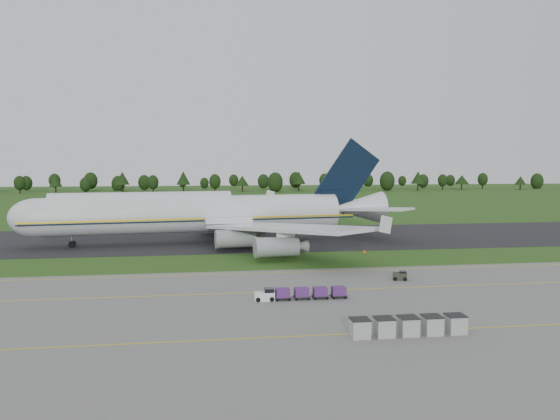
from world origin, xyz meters
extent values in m
plane|color=#264A16|center=(0.00, 0.00, 0.00)|extent=(600.00, 600.00, 0.00)
cube|color=slate|center=(0.00, -34.00, 0.03)|extent=(300.00, 52.00, 0.06)
cube|color=black|center=(0.00, 28.00, 0.04)|extent=(300.00, 40.00, 0.08)
cube|color=gold|center=(0.00, -22.00, 0.07)|extent=(300.00, 0.25, 0.01)
cube|color=gold|center=(0.00, -40.00, 0.07)|extent=(300.00, 0.20, 0.01)
cube|color=gold|center=(0.00, -10.00, 0.07)|extent=(120.00, 0.20, 0.01)
cylinder|color=black|center=(-110.63, 214.68, 1.83)|extent=(0.70, 0.70, 3.65)
sphere|color=#1F3713|center=(-110.63, 214.68, 5.58)|extent=(5.95, 5.95, 5.95)
cylinder|color=black|center=(-93.02, 216.59, 1.74)|extent=(0.70, 0.70, 3.49)
cone|color=#1F3713|center=(-93.02, 216.59, 6.58)|extent=(6.80, 6.80, 6.20)
cylinder|color=black|center=(-78.18, 219.45, 1.46)|extent=(0.70, 0.70, 2.93)
sphere|color=#1F3713|center=(-78.18, 219.45, 4.48)|extent=(6.14, 6.14, 6.14)
cylinder|color=black|center=(-59.04, 222.99, 2.05)|extent=(0.70, 0.70, 4.10)
cone|color=#1F3713|center=(-59.04, 222.99, 7.75)|extent=(7.68, 7.68, 7.29)
cylinder|color=black|center=(-41.65, 214.19, 1.86)|extent=(0.70, 0.70, 3.72)
sphere|color=#1F3713|center=(-41.65, 214.19, 5.69)|extent=(6.05, 6.05, 6.05)
cylinder|color=black|center=(-25.34, 215.44, 2.10)|extent=(0.70, 0.70, 4.20)
cone|color=#1F3713|center=(-25.34, 215.44, 7.93)|extent=(7.54, 7.54, 7.46)
cylinder|color=black|center=(-8.02, 216.06, 1.92)|extent=(0.70, 0.70, 3.83)
sphere|color=#1F3713|center=(-8.02, 216.06, 5.85)|extent=(6.49, 6.49, 6.49)
cylinder|color=black|center=(7.36, 218.04, 1.64)|extent=(0.70, 0.70, 3.28)
cone|color=#1F3713|center=(7.36, 218.04, 6.20)|extent=(7.50, 7.50, 5.84)
cylinder|color=black|center=(25.58, 213.27, 1.76)|extent=(0.70, 0.70, 3.52)
sphere|color=#1F3713|center=(25.58, 213.27, 5.37)|extent=(8.61, 8.61, 8.61)
cylinder|color=black|center=(39.97, 218.56, 2.03)|extent=(0.70, 0.70, 4.05)
cone|color=#1F3713|center=(39.97, 218.56, 7.66)|extent=(7.78, 7.78, 7.21)
cylinder|color=black|center=(60.42, 220.46, 1.60)|extent=(0.70, 0.70, 3.19)
sphere|color=#1F3713|center=(60.42, 220.46, 4.87)|extent=(6.74, 6.74, 6.74)
cylinder|color=black|center=(74.57, 214.71, 2.14)|extent=(0.70, 0.70, 4.29)
cone|color=#1F3713|center=(74.57, 214.71, 8.09)|extent=(7.75, 7.75, 7.62)
cylinder|color=black|center=(92.33, 217.38, 1.83)|extent=(0.70, 0.70, 3.65)
sphere|color=#1F3713|center=(92.33, 217.38, 5.58)|extent=(8.73, 8.73, 8.73)
cylinder|color=black|center=(109.24, 212.52, 2.04)|extent=(0.70, 0.70, 4.09)
cone|color=#1F3713|center=(109.24, 212.52, 7.72)|extent=(8.04, 8.04, 7.26)
cylinder|color=black|center=(126.97, 218.21, 1.89)|extent=(0.70, 0.70, 3.79)
sphere|color=#1F3713|center=(126.97, 218.21, 5.79)|extent=(5.70, 5.70, 5.70)
cylinder|color=black|center=(142.44, 224.78, 1.57)|extent=(0.70, 0.70, 3.15)
cone|color=#1F3713|center=(142.44, 224.78, 5.94)|extent=(8.71, 8.71, 5.59)
cylinder|color=black|center=(157.68, 227.76, 1.97)|extent=(0.70, 0.70, 3.93)
sphere|color=#1F3713|center=(157.68, 227.76, 6.00)|extent=(6.17, 6.17, 6.17)
cylinder|color=black|center=(175.85, 216.30, 1.48)|extent=(0.70, 0.70, 2.95)
cone|color=#1F3713|center=(175.85, 216.30, 5.58)|extent=(6.73, 6.73, 5.25)
cylinder|color=black|center=(194.00, 227.33, 1.50)|extent=(0.70, 0.70, 3.01)
sphere|color=#1F3713|center=(194.00, 227.33, 4.59)|extent=(7.72, 7.72, 7.72)
cylinder|color=silver|center=(-16.57, 22.52, 6.02)|extent=(60.61, 14.01, 7.47)
cylinder|color=silver|center=(-26.88, 21.39, 7.78)|extent=(35.69, 9.65, 5.82)
sphere|color=silver|center=(-46.47, 19.23, 6.02)|extent=(7.47, 7.47, 7.47)
cone|color=silver|center=(18.99, 26.45, 6.53)|extent=(12.12, 8.30, 7.09)
cube|color=gold|center=(-16.16, 18.79, 5.39)|extent=(65.99, 7.34, 0.36)
cube|color=silver|center=(-0.53, 4.36, 5.08)|extent=(27.61, 35.35, 0.57)
cube|color=silver|center=(-4.88, 43.74, 5.08)|extent=(21.66, 36.70, 0.57)
cylinder|color=gray|center=(-9.01, 10.21, 2.49)|extent=(7.58, 4.09, 3.32)
cylinder|color=gray|center=(-2.79, -0.58, 2.49)|extent=(7.58, 4.09, 3.32)
cylinder|color=gray|center=(-11.88, 36.19, 2.49)|extent=(7.58, 4.09, 3.32)
cylinder|color=gray|center=(-8.16, 48.08, 2.49)|extent=(7.58, 4.09, 3.32)
cube|color=black|center=(16.43, 26.16, 13.52)|extent=(15.10, 2.22, 16.65)
cube|color=silver|center=(21.39, 18.88, 6.85)|extent=(12.83, 14.12, 0.47)
cube|color=silver|center=(19.69, 34.35, 6.85)|extent=(10.99, 14.62, 0.47)
cylinder|color=slate|center=(-40.29, 19.91, 1.14)|extent=(0.37, 0.37, 2.28)
cylinder|color=black|center=(-40.29, 19.91, 0.67)|extent=(1.44, 1.08, 1.35)
cylinder|color=slate|center=(-9.88, 18.57, 1.14)|extent=(0.37, 0.37, 2.28)
cylinder|color=black|center=(-9.88, 18.57, 0.67)|extent=(1.44, 1.08, 1.35)
cylinder|color=slate|center=(-10.90, 27.85, 1.14)|extent=(0.37, 0.37, 2.28)
cylinder|color=black|center=(-10.90, 27.85, 0.67)|extent=(1.44, 1.08, 1.35)
cube|color=white|center=(-7.76, -26.15, 0.57)|extent=(2.40, 1.29, 1.02)
cylinder|color=black|center=(-8.59, -26.80, 0.34)|extent=(0.55, 0.20, 0.55)
cube|color=black|center=(-5.54, -26.15, 0.38)|extent=(1.85, 1.39, 0.11)
cube|color=#4B2264|center=(-5.54, -26.15, 0.94)|extent=(1.66, 1.29, 1.02)
cylinder|color=black|center=(-6.28, -26.80, 0.22)|extent=(0.31, 0.14, 0.31)
cube|color=black|center=(-3.23, -26.15, 0.38)|extent=(1.85, 1.39, 0.11)
cube|color=#4B2264|center=(-3.23, -26.15, 0.94)|extent=(1.66, 1.29, 1.02)
cylinder|color=black|center=(-3.97, -26.80, 0.22)|extent=(0.31, 0.14, 0.31)
cube|color=black|center=(-0.92, -26.15, 0.38)|extent=(1.85, 1.39, 0.11)
cube|color=#4B2264|center=(-0.92, -26.15, 0.94)|extent=(1.66, 1.29, 1.02)
cylinder|color=black|center=(-1.66, -26.80, 0.22)|extent=(0.31, 0.14, 0.31)
cube|color=black|center=(1.39, -26.15, 0.38)|extent=(1.85, 1.39, 0.11)
cube|color=#4B2264|center=(1.39, -26.15, 0.94)|extent=(1.66, 1.29, 1.02)
cylinder|color=black|center=(0.65, -26.80, 0.22)|extent=(0.31, 0.14, 0.31)
cylinder|color=black|center=(-7.76, -26.15, 0.34)|extent=(0.55, 0.20, 0.55)
cube|color=#292E20|center=(12.44, -17.54, 0.58)|extent=(2.13, 1.60, 1.04)
cylinder|color=black|center=(11.77, -18.10, 0.33)|extent=(0.53, 0.19, 0.53)
cylinder|color=black|center=(13.10, -16.97, 0.33)|extent=(0.53, 0.19, 0.53)
cube|color=#A1A1A1|center=(-0.36, -41.18, 0.92)|extent=(1.72, 1.72, 1.72)
cube|color=black|center=(-0.36, -41.18, 1.82)|extent=(1.82, 1.82, 0.09)
cube|color=#A1A1A1|center=(2.04, -41.18, 0.92)|extent=(1.72, 1.72, 1.72)
cube|color=black|center=(2.04, -41.18, 1.82)|extent=(1.82, 1.82, 0.09)
cube|color=#A1A1A1|center=(4.44, -41.18, 0.92)|extent=(1.72, 1.72, 1.72)
cube|color=black|center=(4.44, -41.18, 1.82)|extent=(1.82, 1.82, 0.09)
cube|color=#A1A1A1|center=(6.84, -41.18, 0.92)|extent=(1.72, 1.72, 1.72)
cube|color=black|center=(6.84, -41.18, 1.82)|extent=(1.82, 1.82, 0.09)
cube|color=#A1A1A1|center=(9.24, -41.18, 0.92)|extent=(1.72, 1.72, 1.72)
cube|color=black|center=(9.24, -41.18, 1.82)|extent=(1.82, 1.82, 0.09)
cube|color=#DE5707|center=(1.79, 4.92, 0.30)|extent=(0.50, 0.12, 0.60)
cube|color=black|center=(1.79, 4.92, 0.02)|extent=(0.30, 0.30, 0.04)
cube|color=#DE5707|center=(14.08, 4.92, 0.30)|extent=(0.50, 0.12, 0.60)
cube|color=black|center=(14.08, 4.92, 0.02)|extent=(0.30, 0.30, 0.04)
camera|label=1|loc=(-14.97, -90.04, 16.64)|focal=35.00mm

